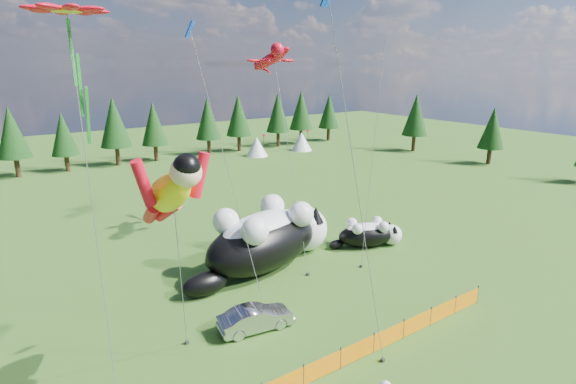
% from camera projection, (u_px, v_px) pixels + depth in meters
% --- Properties ---
extents(ground, '(160.00, 160.00, 0.00)m').
position_uv_depth(ground, '(283.00, 343.00, 21.53)').
color(ground, '#0D370A').
rests_on(ground, ground).
extents(safety_fence, '(22.06, 0.06, 1.10)m').
position_uv_depth(safety_fence, '(322.00, 367.00, 19.00)').
color(safety_fence, '#262626').
rests_on(safety_fence, ground).
extents(tree_line, '(90.00, 4.00, 8.00)m').
position_uv_depth(tree_line, '(84.00, 138.00, 56.21)').
color(tree_line, black).
rests_on(tree_line, ground).
extents(festival_tents, '(50.00, 3.20, 2.80)m').
position_uv_depth(festival_tents, '(184.00, 155.00, 58.89)').
color(festival_tents, white).
rests_on(festival_tents, ground).
extents(cat_large, '(11.79, 6.20, 4.31)m').
position_uv_depth(cat_large, '(269.00, 237.00, 29.21)').
color(cat_large, black).
rests_on(cat_large, ground).
extents(cat_small, '(5.38, 3.45, 2.04)m').
position_uv_depth(cat_small, '(370.00, 234.00, 32.73)').
color(cat_small, black).
rests_on(cat_small, ground).
extents(car, '(3.94, 1.84, 1.25)m').
position_uv_depth(car, '(256.00, 318.00, 22.46)').
color(car, '#B8B8BD').
rests_on(car, ground).
extents(superhero_kite, '(4.26, 4.91, 10.45)m').
position_uv_depth(superhero_kite, '(169.00, 193.00, 16.50)').
color(superhero_kite, yellow).
rests_on(superhero_kite, ground).
extents(gecko_kite, '(4.52, 11.64, 15.75)m').
position_uv_depth(gecko_kite, '(271.00, 59.00, 32.85)').
color(gecko_kite, red).
rests_on(gecko_kite, ground).
extents(flower_kite, '(3.24, 3.24, 14.67)m').
position_uv_depth(flower_kite, '(67.00, 16.00, 13.80)').
color(flower_kite, red).
rests_on(flower_kite, ground).
extents(diamond_kite_a, '(2.33, 4.26, 15.43)m').
position_uv_depth(diamond_kite_a, '(193.00, 41.00, 21.40)').
color(diamond_kite_a, '#0B38A8').
rests_on(diamond_kite_a, ground).
extents(diamond_kite_c, '(2.44, 2.64, 16.14)m').
position_uv_depth(diamond_kite_c, '(331.00, 13.00, 16.91)').
color(diamond_kite_c, '#0B38A8').
rests_on(diamond_kite_c, ground).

